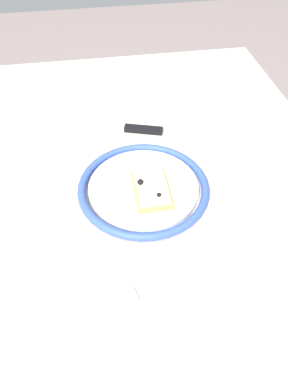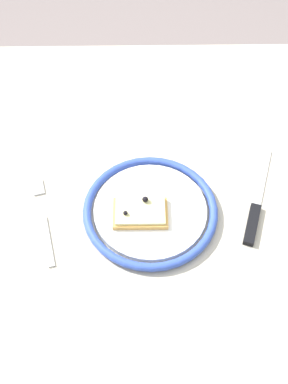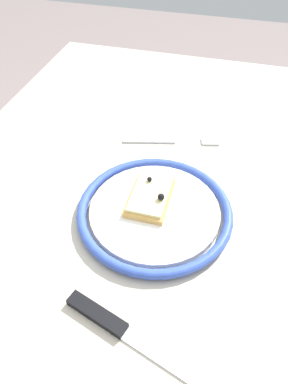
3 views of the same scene
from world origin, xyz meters
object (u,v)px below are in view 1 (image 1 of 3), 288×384
dining_table (126,226)px  pizza_slice_near (151,188)px  plate (144,188)px  knife (130,129)px  fork (172,280)px

dining_table → pizza_slice_near: bearing=-85.7°
plate → knife: size_ratio=1.11×
dining_table → fork: fork is taller
dining_table → plate: plate is taller
pizza_slice_near → dining_table: bearing=94.3°
fork → knife: bearing=1.9°
pizza_slice_near → fork: pizza_slice_near is taller
dining_table → knife: (0.22, -0.04, 0.08)m
pizza_slice_near → fork: 0.19m
knife → pizza_slice_near: bearing=-176.7°
plate → knife: bearing=0.0°
knife → plate: bearing=-180.0°
knife → dining_table: bearing=169.4°
dining_table → pizza_slice_near: (0.00, -0.05, 0.10)m
dining_table → knife: bearing=-10.6°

